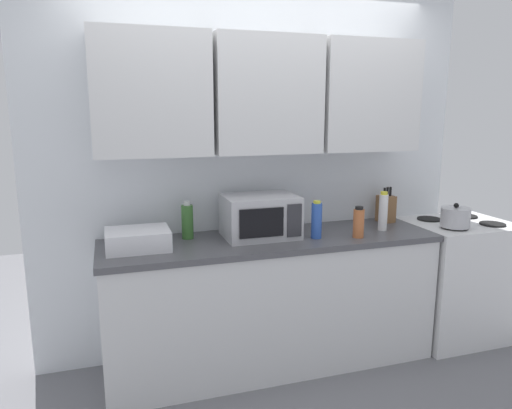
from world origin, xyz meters
name	(u,v)px	position (x,y,z in m)	size (l,w,h in m)	color
wall_back_with_cabinets	(261,134)	(0.00, -0.07, 1.57)	(3.11, 0.38, 2.60)	white
counter_run	(271,301)	(0.00, -0.30, 0.45)	(2.24, 0.63, 0.90)	silver
stove_range	(455,279)	(1.50, -0.32, 0.45)	(0.76, 0.64, 0.91)	silver
kettle	(455,217)	(1.33, -0.46, 0.98)	(0.20, 0.20, 0.17)	#B2B2B7
microwave	(260,216)	(-0.07, -0.26, 1.04)	(0.48, 0.37, 0.28)	#B7B7BC
dish_rack	(138,239)	(-0.86, -0.30, 0.96)	(0.38, 0.30, 0.12)	silver
knife_block	(386,208)	(0.97, -0.13, 1.00)	(0.12, 0.13, 0.27)	brown
bottle_spice_jar	(359,223)	(0.55, -0.47, 1.00)	(0.07, 0.07, 0.21)	#BC6638
bottle_white_jar	(383,212)	(0.81, -0.35, 1.03)	(0.06, 0.06, 0.28)	white
bottle_green_oil	(187,221)	(-0.54, -0.15, 1.02)	(0.08, 0.08, 0.25)	#386B2D
bottle_blue_cleaner	(317,220)	(0.28, -0.40, 1.02)	(0.07, 0.07, 0.25)	#2D56B7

